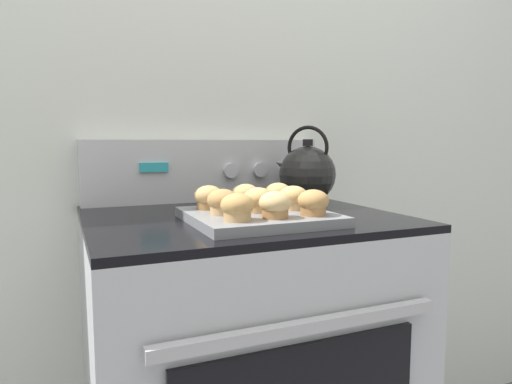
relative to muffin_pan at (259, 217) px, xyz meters
The scene contains 13 objects.
wall_back 0.52m from the muffin_pan, 90.37° to the left, with size 8.00×0.05×2.40m.
control_panel 0.41m from the muffin_pan, 90.14° to the left, with size 0.74×0.07×0.19m.
muffin_pan is the anchor object (origin of this frame).
muffin_r0_c0 0.13m from the muffin_pan, 134.13° to the right, with size 0.07×0.07×0.06m.
muffin_r0_c1 0.10m from the muffin_pan, 89.22° to the right, with size 0.07×0.07×0.06m.
muffin_r0_c2 0.13m from the muffin_pan, 45.67° to the right, with size 0.07×0.07×0.06m.
muffin_r1_c0 0.10m from the muffin_pan, behind, with size 0.07×0.07×0.06m.
muffin_r1_c1 0.04m from the muffin_pan, 49.69° to the right, with size 0.07×0.07×0.06m.
muffin_r1_c2 0.10m from the muffin_pan, ahead, with size 0.07×0.07×0.06m.
muffin_r2_c0 0.13m from the muffin_pan, 136.40° to the left, with size 0.07×0.07×0.06m.
muffin_r2_c1 0.10m from the muffin_pan, 88.29° to the left, with size 0.07×0.07×0.06m.
muffin_r2_c2 0.13m from the muffin_pan, 44.19° to the left, with size 0.07×0.07×0.06m.
tea_kettle 0.36m from the muffin_pan, 42.61° to the left, with size 0.17×0.18×0.23m.
Camera 1 is at (-0.41, -0.72, 1.11)m, focal length 32.00 mm.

